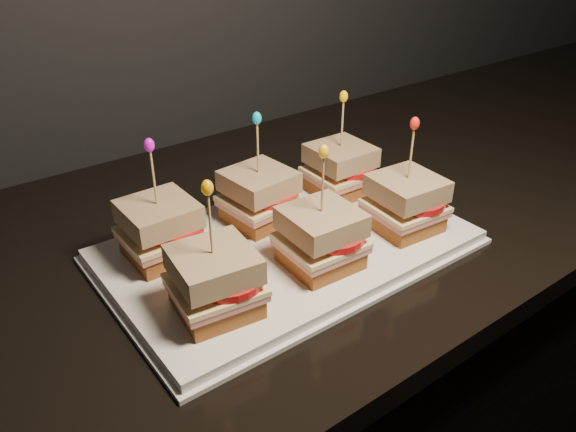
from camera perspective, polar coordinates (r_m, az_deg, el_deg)
cabinet at (r=1.26m, az=8.88°, el=-15.38°), size 2.26×0.64×0.89m
granite_slab at (r=0.99m, az=10.93°, el=3.72°), size 2.30×0.68×0.03m
platter at (r=0.74m, az=0.00°, el=-3.09°), size 0.46×0.28×0.02m
platter_rim at (r=0.74m, az=0.00°, el=-3.48°), size 0.47×0.29×0.01m
sandwich_0_bread_bot at (r=0.72m, az=-12.59°, el=-3.15°), size 0.08×0.08×0.02m
sandwich_0_ham at (r=0.71m, az=-12.73°, el=-2.11°), size 0.09×0.09×0.01m
sandwich_0_cheese at (r=0.71m, az=-12.79°, el=-1.63°), size 0.09×0.09×0.01m
sandwich_0_tomato at (r=0.70m, az=-11.77°, el=-1.01°), size 0.08×0.08×0.01m
sandwich_0_bread_top at (r=0.69m, az=-13.03°, el=0.21°), size 0.08×0.08×0.03m
sandwich_0_pick at (r=0.67m, az=-13.45°, el=3.48°), size 0.00×0.00×0.09m
sandwich_0_frill at (r=0.65m, az=-13.92°, el=7.01°), size 0.01×0.01×0.02m
sandwich_1_bread_bot at (r=0.78m, az=-2.90°, el=0.30°), size 0.09×0.09×0.02m
sandwich_1_ham at (r=0.77m, az=-2.93°, el=1.29°), size 0.10×0.09×0.01m
sandwich_1_cheese at (r=0.76m, az=-2.94°, el=1.75°), size 0.10×0.10×0.01m
sandwich_1_tomato at (r=0.76m, az=-1.96°, el=2.33°), size 0.08×0.08×0.01m
sandwich_1_bread_top at (r=0.75m, az=-2.99°, el=3.51°), size 0.09×0.09×0.03m
sandwich_1_pick at (r=0.73m, az=-3.09°, el=6.59°), size 0.00×0.00×0.09m
sandwich_1_frill at (r=0.72m, az=-3.18°, el=9.89°), size 0.01×0.01×0.02m
sandwich_2_bread_bot at (r=0.85m, az=5.22°, el=3.19°), size 0.08×0.08×0.02m
sandwich_2_ham at (r=0.85m, az=5.27°, el=4.11°), size 0.09×0.09×0.01m
sandwich_2_cheese at (r=0.84m, az=5.29°, el=4.54°), size 0.09×0.09×0.01m
sandwich_2_tomato at (r=0.84m, az=6.20°, el=5.06°), size 0.08×0.08×0.01m
sandwich_2_bread_top at (r=0.83m, az=5.37°, el=6.16°), size 0.08×0.08×0.03m
sandwich_2_pick at (r=0.82m, az=5.52°, el=8.99°), size 0.00×0.00×0.09m
sandwich_2_frill at (r=0.80m, az=5.68°, el=11.99°), size 0.01×0.01×0.02m
sandwich_3_bread_bot at (r=0.62m, az=-7.28°, el=-8.55°), size 0.09×0.09×0.02m
sandwich_3_ham at (r=0.61m, az=-7.38°, el=-7.42°), size 0.10×0.10×0.01m
sandwich_3_cheese at (r=0.61m, az=-7.42°, el=-6.89°), size 0.10×0.10×0.01m
sandwich_3_tomato at (r=0.60m, az=-6.18°, el=-6.21°), size 0.08×0.08×0.01m
sandwich_3_bread_top at (r=0.59m, az=-7.58°, el=-4.86°), size 0.09×0.09×0.03m
sandwich_3_pick at (r=0.57m, az=-7.88°, el=-1.20°), size 0.00×0.00×0.09m
sandwich_3_frill at (r=0.54m, az=-8.20°, el=2.86°), size 0.01×0.01×0.02m
sandwich_4_bread_bot at (r=0.69m, az=3.29°, el=-4.07°), size 0.08×0.08×0.02m
sandwich_4_ham at (r=0.68m, az=3.33°, el=-2.99°), size 0.09×0.09×0.01m
sandwich_4_cheese at (r=0.67m, az=3.34°, el=-2.49°), size 0.09×0.09×0.01m
sandwich_4_tomato at (r=0.67m, az=4.48°, el=-1.84°), size 0.08×0.08×0.01m
sandwich_4_bread_top at (r=0.66m, az=3.41°, el=-0.58°), size 0.09×0.09×0.03m
sandwich_4_pick at (r=0.64m, az=3.53°, el=2.83°), size 0.00×0.00×0.09m
sandwich_4_frill at (r=0.62m, az=3.66°, el=6.54°), size 0.01×0.01×0.02m
sandwich_5_bread_bot at (r=0.77m, az=11.64°, el=-0.38°), size 0.09×0.09×0.02m
sandwich_5_ham at (r=0.77m, az=11.75°, el=0.60°), size 0.10×0.09×0.01m
sandwich_5_cheese at (r=0.76m, az=11.80°, el=1.06°), size 0.10×0.09×0.01m
sandwich_5_tomato at (r=0.76m, az=12.80°, el=1.63°), size 0.08×0.08×0.01m
sandwich_5_bread_top at (r=0.75m, az=12.01°, el=2.81°), size 0.09×0.09×0.03m
sandwich_5_pick at (r=0.73m, az=12.37°, el=5.88°), size 0.00×0.00×0.09m
sandwich_5_frill at (r=0.72m, az=12.76°, el=9.16°), size 0.01×0.01×0.02m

